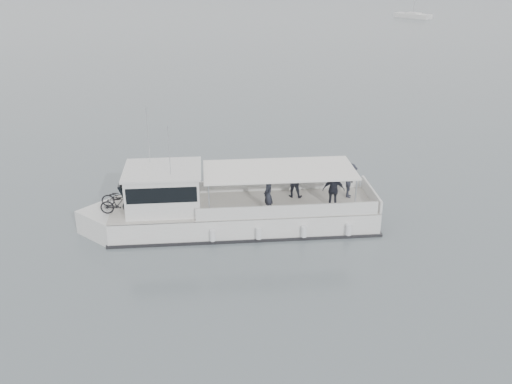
{
  "coord_description": "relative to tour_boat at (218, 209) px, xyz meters",
  "views": [
    {
      "loc": [
        7.12,
        -19.26,
        10.88
      ],
      "look_at": [
        5.36,
        2.28,
        1.6
      ],
      "focal_mm": 40.0,
      "sensor_mm": 36.0,
      "label": 1
    }
  ],
  "objects": [
    {
      "name": "ground",
      "position": [
        -3.79,
        -2.09,
        -0.86
      ],
      "size": [
        1400.0,
        1400.0,
        0.0
      ],
      "primitive_type": "plane",
      "color": "slate",
      "rests_on": "ground"
    },
    {
      "name": "tour_boat",
      "position": [
        0.0,
        0.0,
        0.0
      ],
      "size": [
        12.57,
        4.9,
        5.23
      ],
      "rotation": [
        0.0,
        0.0,
        0.17
      ],
      "color": "white",
      "rests_on": "ground"
    }
  ]
}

